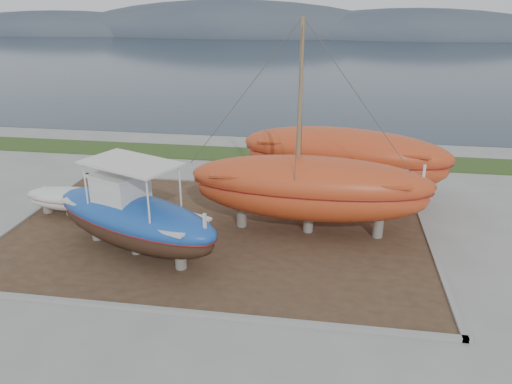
% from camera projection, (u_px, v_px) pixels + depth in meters
% --- Properties ---
extents(ground, '(140.00, 140.00, 0.00)m').
position_uv_depth(ground, '(192.00, 280.00, 18.30)').
color(ground, gray).
rests_on(ground, ground).
extents(dirt_patch, '(18.00, 12.00, 0.06)m').
position_uv_depth(dirt_patch, '(217.00, 232.00, 21.97)').
color(dirt_patch, '#422D1E').
rests_on(dirt_patch, ground).
extents(curb_frame, '(18.60, 12.60, 0.15)m').
position_uv_depth(curb_frame, '(217.00, 231.00, 21.95)').
color(curb_frame, gray).
rests_on(curb_frame, ground).
extents(grass_strip, '(44.00, 3.00, 0.08)m').
position_uv_depth(grass_strip, '(257.00, 155.00, 32.53)').
color(grass_strip, '#284219').
rests_on(grass_strip, ground).
extents(sea, '(260.00, 100.00, 0.04)m').
position_uv_depth(sea, '(307.00, 59.00, 82.66)').
color(sea, '#1C2A38').
rests_on(sea, ground).
extents(mountain_ridge, '(200.00, 36.00, 20.00)m').
position_uv_depth(mountain_ridge, '(320.00, 35.00, 133.22)').
color(mountain_ridge, '#333D49').
rests_on(mountain_ridge, ground).
extents(blue_caique, '(8.32, 5.44, 3.85)m').
position_uv_depth(blue_caique, '(133.00, 209.00, 19.44)').
color(blue_caique, '#1B4CA8').
rests_on(blue_caique, dirt_patch).
extents(white_dinghy, '(4.25, 1.73, 1.26)m').
position_uv_depth(white_dinghy, '(70.00, 202.00, 23.47)').
color(white_dinghy, silver).
rests_on(white_dinghy, dirt_patch).
extents(orange_sailboat, '(10.41, 3.31, 8.94)m').
position_uv_depth(orange_sailboat, '(312.00, 132.00, 20.34)').
color(orange_sailboat, '#B63F1C').
rests_on(orange_sailboat, dirt_patch).
extents(orange_bare_hull, '(10.97, 5.11, 3.46)m').
position_uv_depth(orange_bare_hull, '(343.00, 164.00, 25.23)').
color(orange_bare_hull, '#B63F1C').
rests_on(orange_bare_hull, dirt_patch).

